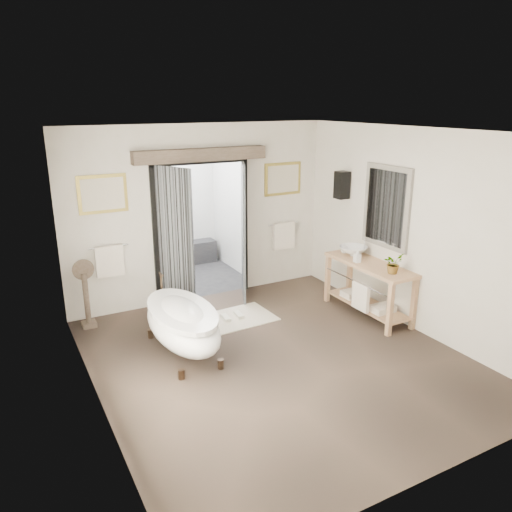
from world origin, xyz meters
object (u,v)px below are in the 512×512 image
basin (353,251)px  clawfoot_tub (182,323)px  rug (235,319)px  vanity (368,285)px

basin → clawfoot_tub: bearing=172.1°
clawfoot_tub → rug: 1.31m
rug → basin: 2.18m
rug → basin: basin is taller
vanity → rug: vanity is taller
vanity → basin: size_ratio=3.55×
rug → basin: bearing=-11.4°
clawfoot_tub → vanity: (2.97, -0.21, 0.08)m
rug → clawfoot_tub: bearing=-149.6°
clawfoot_tub → basin: 3.06m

